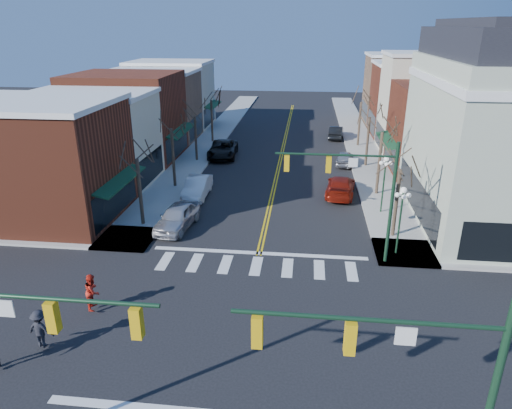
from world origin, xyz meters
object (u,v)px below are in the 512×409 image
(car_right_mid, at_px, (345,158))
(lamppost_corner, at_px, (401,209))
(pedestrian_red_b, at_px, (93,291))
(car_right_far, at_px, (336,132))
(pedestrian_dark_b, at_px, (40,329))
(car_left_far, at_px, (223,149))
(car_left_near, at_px, (177,217))
(car_right_near, at_px, (341,186))
(car_left_mid, at_px, (197,187))
(lamppost_midblock, at_px, (385,175))

(car_right_mid, bearing_deg, lamppost_corner, 102.51)
(lamppost_corner, distance_m, pedestrian_red_b, 17.32)
(lamppost_corner, relative_size, car_right_far, 0.96)
(pedestrian_dark_b, bearing_deg, car_right_mid, -110.55)
(car_left_far, height_order, pedestrian_red_b, pedestrian_red_b)
(car_left_near, bearing_deg, car_right_near, 41.77)
(lamppost_corner, distance_m, car_right_mid, 19.06)
(pedestrian_dark_b, bearing_deg, car_left_far, -88.07)
(car_left_far, xyz_separation_m, pedestrian_red_b, (-1.26, -27.82, 0.23))
(lamppost_corner, distance_m, car_right_far, 30.27)
(pedestrian_red_b, bearing_deg, car_right_far, -29.18)
(car_left_near, bearing_deg, car_left_mid, 98.32)
(lamppost_corner, height_order, car_left_mid, lamppost_corner)
(car_left_near, distance_m, car_right_far, 30.25)
(lamppost_midblock, distance_m, pedestrian_dark_b, 23.68)
(car_right_near, distance_m, car_right_mid, 8.80)
(car_left_mid, bearing_deg, car_right_near, 7.47)
(car_left_mid, bearing_deg, pedestrian_red_b, -95.17)
(lamppost_corner, bearing_deg, car_left_near, 170.52)
(lamppost_midblock, bearing_deg, car_right_far, 95.08)
(lamppost_midblock, height_order, car_right_near, lamppost_midblock)
(lamppost_corner, height_order, pedestrian_red_b, lamppost_corner)
(car_right_near, bearing_deg, car_right_mid, -88.76)
(car_right_mid, height_order, pedestrian_dark_b, pedestrian_dark_b)
(car_right_mid, xyz_separation_m, pedestrian_red_b, (-13.70, -26.32, 0.37))
(car_left_mid, relative_size, car_right_mid, 1.18)
(car_left_far, bearing_deg, lamppost_corner, -58.28)
(car_left_near, distance_m, car_right_near, 13.75)
(lamppost_corner, height_order, car_left_far, lamppost_corner)
(lamppost_corner, bearing_deg, pedestrian_dark_b, -147.59)
(lamppost_midblock, bearing_deg, car_left_far, 135.82)
(car_left_mid, distance_m, car_right_far, 24.77)
(lamppost_midblock, relative_size, car_right_mid, 1.07)
(lamppost_corner, bearing_deg, car_right_far, 93.98)
(lamppost_corner, xyz_separation_m, car_left_far, (-14.24, 20.34, -2.13))
(car_left_mid, bearing_deg, car_left_far, 89.83)
(lamppost_corner, relative_size, car_right_mid, 1.07)
(car_left_far, bearing_deg, car_right_near, -44.96)
(lamppost_midblock, height_order, car_left_near, lamppost_midblock)
(lamppost_corner, relative_size, lamppost_midblock, 1.00)
(car_right_near, bearing_deg, car_right_far, -84.52)
(lamppost_midblock, bearing_deg, lamppost_corner, -90.00)
(car_right_mid, relative_size, pedestrian_red_b, 2.23)
(car_right_near, xyz_separation_m, car_right_mid, (0.93, 8.76, -0.09))
(car_left_far, relative_size, pedestrian_dark_b, 3.41)
(car_left_near, relative_size, car_right_far, 1.06)
(car_right_near, distance_m, car_right_far, 20.04)
(car_right_near, distance_m, pedestrian_dark_b, 24.68)
(car_left_far, xyz_separation_m, pedestrian_dark_b, (-2.20, -30.77, 0.20))
(car_left_mid, height_order, pedestrian_dark_b, pedestrian_dark_b)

